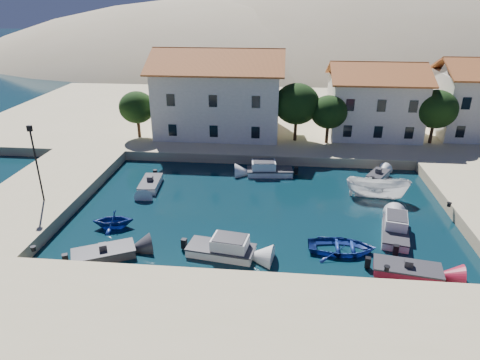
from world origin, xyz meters
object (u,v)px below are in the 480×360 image
(lamppost, at_px, (35,156))
(boat_east, at_px, (376,198))
(building_mid, at_px, (374,98))
(rowboat_south, at_px, (341,251))
(cabin_cruiser_south, at_px, (221,248))
(building_right, at_px, (480,97))
(cabin_cruiser_east, at_px, (395,231))
(building_left, at_px, (219,91))

(lamppost, bearing_deg, boat_east, 10.51)
(building_mid, bearing_deg, rowboat_south, -104.00)
(cabin_cruiser_south, bearing_deg, rowboat_south, 17.32)
(boat_east, bearing_deg, building_mid, 0.99)
(building_right, height_order, cabin_cruiser_east, building_right)
(building_mid, height_order, boat_east, building_mid)
(lamppost, relative_size, boat_east, 1.17)
(lamppost, bearing_deg, building_right, 27.93)
(building_right, xyz_separation_m, cabin_cruiser_south, (-26.37, -26.93, -5.00))
(lamppost, height_order, cabin_cruiser_south, lamppost)
(building_right, bearing_deg, cabin_cruiser_east, -121.07)
(cabin_cruiser_south, bearing_deg, boat_east, 48.26)
(building_left, bearing_deg, building_right, 3.81)
(cabin_cruiser_east, bearing_deg, lamppost, 99.34)
(lamppost, distance_m, cabin_cruiser_south, 16.48)
(building_right, relative_size, cabin_cruiser_south, 1.97)
(building_left, bearing_deg, building_mid, 3.18)
(building_mid, height_order, cabin_cruiser_east, building_mid)
(building_mid, distance_m, lamppost, 36.21)
(cabin_cruiser_east, relative_size, boat_east, 0.89)
(cabin_cruiser_south, bearing_deg, building_left, 107.25)
(building_mid, xyz_separation_m, cabin_cruiser_east, (-2.07, -22.35, -4.75))
(cabin_cruiser_south, distance_m, rowboat_south, 8.31)
(cabin_cruiser_south, relative_size, boat_east, 0.91)
(rowboat_south, bearing_deg, building_left, 27.13)
(rowboat_south, height_order, cabin_cruiser_east, cabin_cruiser_east)
(cabin_cruiser_east, distance_m, boat_east, 6.44)
(building_mid, xyz_separation_m, rowboat_south, (-6.17, -24.72, -5.22))
(building_mid, bearing_deg, building_left, -176.82)
(building_left, distance_m, building_right, 30.07)
(cabin_cruiser_south, height_order, rowboat_south, cabin_cruiser_south)
(lamppost, xyz_separation_m, cabin_cruiser_south, (15.13, -4.93, -4.28))
(building_left, relative_size, cabin_cruiser_east, 3.10)
(cabin_cruiser_east, height_order, boat_east, cabin_cruiser_east)
(building_mid, height_order, rowboat_south, building_mid)
(building_left, bearing_deg, lamppost, -119.90)
(building_mid, distance_m, cabin_cruiser_east, 22.94)
(rowboat_south, height_order, boat_east, boat_east)
(lamppost, height_order, rowboat_south, lamppost)
(building_left, xyz_separation_m, building_right, (30.00, 2.00, -0.46))
(building_left, distance_m, cabin_cruiser_east, 27.19)
(building_left, xyz_separation_m, cabin_cruiser_east, (15.93, -21.35, -5.46))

